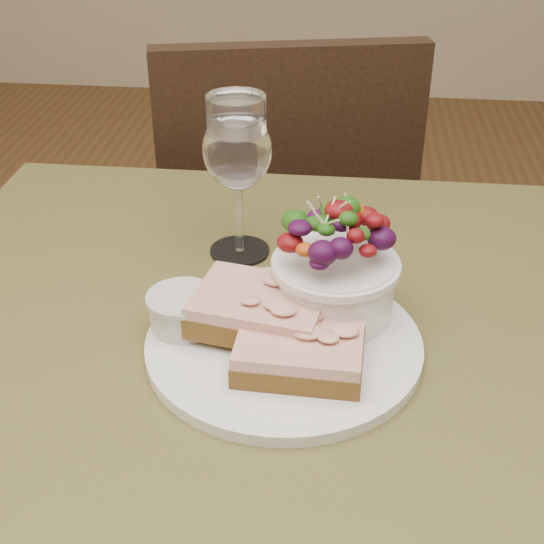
# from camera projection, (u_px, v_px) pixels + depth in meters

# --- Properties ---
(cafe_table) EXTENTS (0.80, 0.80, 0.75)m
(cafe_table) POSITION_uv_depth(u_px,v_px,m) (265.00, 423.00, 0.79)
(cafe_table) COLOR #48431F
(cafe_table) RESTS_ON ground
(chair_far) EXTENTS (0.50, 0.50, 0.90)m
(chair_far) POSITION_uv_depth(u_px,v_px,m) (277.00, 316.00, 1.57)
(chair_far) COLOR black
(chair_far) RESTS_ON ground
(dinner_plate) EXTENTS (0.27, 0.27, 0.01)m
(dinner_plate) POSITION_uv_depth(u_px,v_px,m) (284.00, 344.00, 0.73)
(dinner_plate) COLOR white
(dinner_plate) RESTS_ON cafe_table
(sandwich_front) EXTENTS (0.12, 0.09, 0.03)m
(sandwich_front) POSITION_uv_depth(u_px,v_px,m) (300.00, 352.00, 0.68)
(sandwich_front) COLOR #452812
(sandwich_front) RESTS_ON dinner_plate
(sandwich_back) EXTENTS (0.14, 0.11, 0.03)m
(sandwich_back) POSITION_uv_depth(u_px,v_px,m) (260.00, 309.00, 0.72)
(sandwich_back) COLOR #452812
(sandwich_back) RESTS_ON dinner_plate
(ramekin) EXTENTS (0.06, 0.06, 0.04)m
(ramekin) POSITION_uv_depth(u_px,v_px,m) (183.00, 309.00, 0.73)
(ramekin) COLOR beige
(ramekin) RESTS_ON dinner_plate
(salad_bowl) EXTENTS (0.12, 0.12, 0.13)m
(salad_bowl) POSITION_uv_depth(u_px,v_px,m) (336.00, 262.00, 0.73)
(salad_bowl) COLOR white
(salad_bowl) RESTS_ON dinner_plate
(garnish) EXTENTS (0.05, 0.04, 0.02)m
(garnish) POSITION_uv_depth(u_px,v_px,m) (209.00, 292.00, 0.78)
(garnish) COLOR #113A0A
(garnish) RESTS_ON dinner_plate
(wine_glass) EXTENTS (0.08, 0.08, 0.18)m
(wine_glass) POSITION_uv_depth(u_px,v_px,m) (237.00, 155.00, 0.82)
(wine_glass) COLOR white
(wine_glass) RESTS_ON cafe_table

